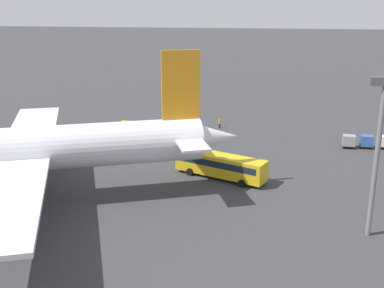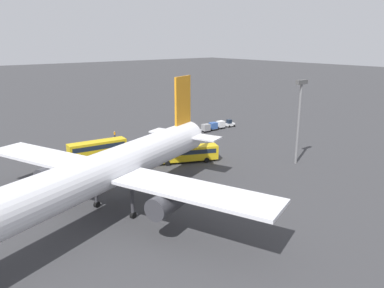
% 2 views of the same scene
% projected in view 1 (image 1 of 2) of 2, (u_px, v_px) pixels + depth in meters
% --- Properties ---
extents(ground_plane, '(600.00, 600.00, 0.00)m').
position_uv_depth(ground_plane, '(197.00, 130.00, 87.07)').
color(ground_plane, '#38383A').
extents(airplane, '(52.29, 45.77, 17.25)m').
position_uv_depth(airplane, '(8.00, 151.00, 53.81)').
color(airplane, silver).
rests_on(airplane, ground).
extents(shuttle_bus_near, '(11.90, 3.97, 3.35)m').
position_uv_depth(shuttle_bus_near, '(153.00, 133.00, 77.89)').
color(shuttle_bus_near, gold).
rests_on(shuttle_bus_near, ground).
extents(shuttle_bus_far, '(12.58, 7.62, 3.14)m').
position_uv_depth(shuttle_bus_far, '(220.00, 164.00, 63.42)').
color(shuttle_bus_far, gold).
rests_on(shuttle_bus_far, ground).
extents(worker_person, '(0.38, 0.38, 1.74)m').
position_uv_depth(worker_person, '(220.00, 124.00, 87.87)').
color(worker_person, '#1E1E2D').
rests_on(worker_person, ground).
extents(cargo_cart_blue, '(2.11, 1.82, 2.06)m').
position_uv_depth(cargo_cart_blue, '(367.00, 141.00, 76.22)').
color(cargo_cart_blue, '#38383D').
rests_on(cargo_cart_blue, ground).
extents(cargo_cart_grey, '(2.11, 1.82, 2.06)m').
position_uv_depth(cargo_cart_grey, '(349.00, 141.00, 76.31)').
color(cargo_cart_grey, '#38383D').
rests_on(cargo_cart_grey, ground).
extents(light_pole, '(2.80, 0.70, 16.02)m').
position_uv_depth(light_pole, '(379.00, 141.00, 45.69)').
color(light_pole, slate).
rests_on(light_pole, ground).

